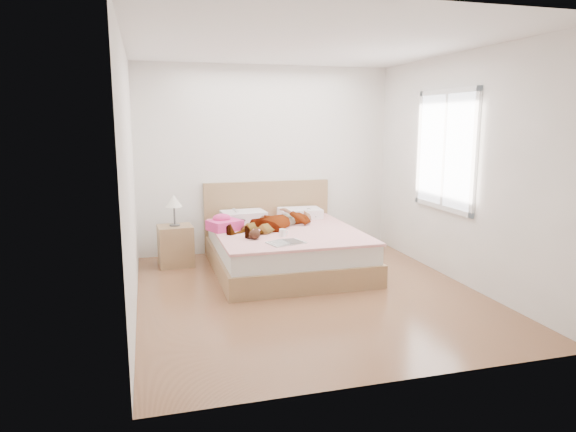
% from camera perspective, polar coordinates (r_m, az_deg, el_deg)
% --- Properties ---
extents(ground, '(4.00, 4.00, 0.00)m').
position_cam_1_polar(ground, '(5.64, 2.33, -8.54)').
color(ground, '#4E2A18').
rests_on(ground, ground).
extents(woman, '(1.61, 1.43, 0.22)m').
position_cam_1_polar(woman, '(6.56, -0.97, -0.23)').
color(woman, white).
rests_on(woman, bed).
extents(hair, '(0.51, 0.59, 0.08)m').
position_cam_1_polar(hair, '(6.90, -6.50, -0.35)').
color(hair, black).
rests_on(hair, bed).
extents(phone, '(0.08, 0.09, 0.05)m').
position_cam_1_polar(phone, '(6.84, -5.88, 0.63)').
color(phone, silver).
rests_on(phone, bed).
extents(room_shell, '(4.00, 4.00, 4.00)m').
position_cam_1_polar(room_shell, '(6.38, 17.06, 6.99)').
color(room_shell, white).
rests_on(room_shell, ground).
extents(bed, '(1.80, 2.08, 1.00)m').
position_cam_1_polar(bed, '(6.52, -0.43, -3.38)').
color(bed, olive).
rests_on(bed, ground).
extents(towel, '(0.47, 0.43, 0.20)m').
position_cam_1_polar(towel, '(6.40, -7.11, -0.83)').
color(towel, '#FF458E').
rests_on(towel, bed).
extents(magazine, '(0.45, 0.35, 0.02)m').
position_cam_1_polar(magazine, '(5.68, -0.20, -2.96)').
color(magazine, white).
rests_on(magazine, bed).
extents(coffee_mug, '(0.11, 0.08, 0.09)m').
position_cam_1_polar(coffee_mug, '(6.01, -0.60, -1.85)').
color(coffee_mug, white).
rests_on(coffee_mug, bed).
extents(plush_toy, '(0.18, 0.22, 0.11)m').
position_cam_1_polar(plush_toy, '(5.89, -3.71, -2.00)').
color(plush_toy, black).
rests_on(plush_toy, bed).
extents(nightstand, '(0.45, 0.41, 0.92)m').
position_cam_1_polar(nightstand, '(6.75, -12.39, -2.88)').
color(nightstand, brown).
rests_on(nightstand, ground).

